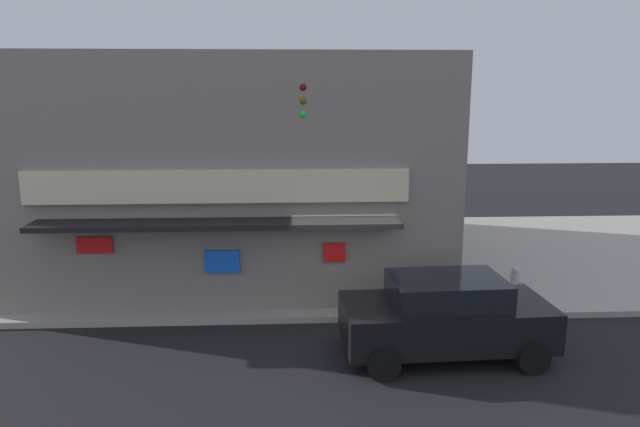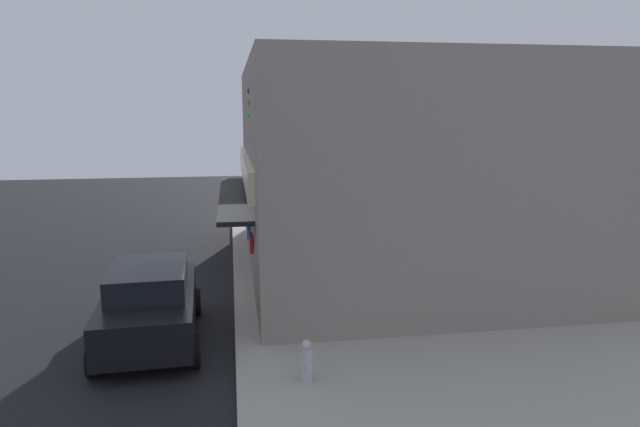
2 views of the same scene
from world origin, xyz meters
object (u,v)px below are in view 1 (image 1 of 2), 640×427
(trash_can, at_px, (351,275))
(potted_plant_by_doorway, at_px, (106,274))
(potted_plant_by_window, at_px, (307,265))
(traffic_light, at_px, (303,160))
(parked_car_black, at_px, (446,316))
(fire_hydrant, at_px, (515,281))
(pedestrian, at_px, (256,252))

(trash_can, bearing_deg, potted_plant_by_doorway, -178.66)
(trash_can, height_order, potted_plant_by_window, potted_plant_by_window)
(traffic_light, xyz_separation_m, parked_car_black, (2.84, -2.66, -2.89))
(parked_car_black, bearing_deg, potted_plant_by_doorway, 156.72)
(traffic_light, bearing_deg, fire_hydrant, 4.03)
(pedestrian, bearing_deg, potted_plant_by_doorway, -170.31)
(trash_can, distance_m, potted_plant_by_doorway, 6.31)
(fire_hydrant, xyz_separation_m, pedestrian, (-6.72, 1.00, 0.59))
(traffic_light, height_order, pedestrian, traffic_light)
(trash_can, xyz_separation_m, potted_plant_by_doorway, (-6.30, -0.15, 0.16))
(traffic_light, bearing_deg, potted_plant_by_window, 85.17)
(potted_plant_by_window, distance_m, parked_car_black, 4.73)
(parked_car_black, bearing_deg, traffic_light, 136.91)
(traffic_light, distance_m, pedestrian, 3.23)
(fire_hydrant, distance_m, pedestrian, 6.82)
(fire_hydrant, xyz_separation_m, potted_plant_by_doorway, (-10.52, 0.35, 0.24))
(traffic_light, height_order, potted_plant_by_doorway, traffic_light)
(fire_hydrant, bearing_deg, potted_plant_by_doorway, 178.09)
(trash_can, relative_size, pedestrian, 0.52)
(trash_can, xyz_separation_m, potted_plant_by_window, (-1.15, 0.31, 0.19))
(potted_plant_by_window, bearing_deg, potted_plant_by_doorway, -174.93)
(pedestrian, bearing_deg, fire_hydrant, -8.46)
(pedestrian, xyz_separation_m, potted_plant_by_window, (1.35, -0.19, -0.32))
(fire_hydrant, bearing_deg, pedestrian, 171.54)
(fire_hydrant, distance_m, potted_plant_by_doorway, 10.53)
(pedestrian, relative_size, potted_plant_by_doorway, 1.60)
(trash_can, relative_size, potted_plant_by_doorway, 0.83)
(fire_hydrant, xyz_separation_m, trash_can, (-4.22, 0.50, 0.08))
(pedestrian, distance_m, potted_plant_by_doorway, 3.87)
(traffic_light, distance_m, fire_hydrant, 6.36)
(traffic_light, relative_size, potted_plant_by_doorway, 5.22)
(fire_hydrant, relative_size, parked_car_black, 0.18)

